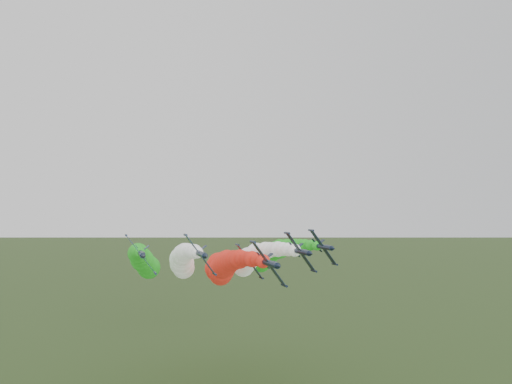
{
  "coord_description": "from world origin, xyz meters",
  "views": [
    {
      "loc": [
        -22.9,
        -92.84,
        54.19
      ],
      "look_at": [
        6.02,
        4.17,
        57.94
      ],
      "focal_mm": 35.0,
      "sensor_mm": 36.0,
      "label": 1
    }
  ],
  "objects_px": {
    "jet_inner_left": "(183,261)",
    "jet_inner_right": "(250,260)",
    "jet_lead": "(225,268)",
    "jet_outer_right": "(269,256)",
    "jet_trail": "(219,266)",
    "jet_outer_left": "(144,261)"
  },
  "relations": [
    {
      "from": "jet_lead",
      "to": "jet_inner_left",
      "type": "distance_m",
      "value": 15.89
    },
    {
      "from": "jet_lead",
      "to": "jet_inner_left",
      "type": "xyz_separation_m",
      "value": [
        -9.64,
        12.6,
        0.82
      ]
    },
    {
      "from": "jet_outer_right",
      "to": "jet_trail",
      "type": "height_order",
      "value": "jet_outer_right"
    },
    {
      "from": "jet_outer_left",
      "to": "jet_outer_right",
      "type": "height_order",
      "value": "jet_outer_right"
    },
    {
      "from": "jet_inner_left",
      "to": "jet_outer_right",
      "type": "height_order",
      "value": "jet_outer_right"
    },
    {
      "from": "jet_inner_left",
      "to": "jet_outer_right",
      "type": "distance_m",
      "value": 29.85
    },
    {
      "from": "jet_inner_left",
      "to": "jet_outer_left",
      "type": "bearing_deg",
      "value": 146.25
    },
    {
      "from": "jet_inner_left",
      "to": "jet_outer_right",
      "type": "bearing_deg",
      "value": 14.74
    },
    {
      "from": "jet_lead",
      "to": "jet_trail",
      "type": "xyz_separation_m",
      "value": [
        4.28,
        27.29,
        -2.41
      ]
    },
    {
      "from": "jet_trail",
      "to": "jet_lead",
      "type": "bearing_deg",
      "value": -98.91
    },
    {
      "from": "jet_outer_right",
      "to": "jet_trail",
      "type": "bearing_deg",
      "value": 154.61
    },
    {
      "from": "jet_outer_left",
      "to": "jet_trail",
      "type": "xyz_separation_m",
      "value": [
        24.53,
        7.6,
        -2.84
      ]
    },
    {
      "from": "jet_lead",
      "to": "jet_outer_right",
      "type": "distance_m",
      "value": 27.9
    },
    {
      "from": "jet_lead",
      "to": "jet_trail",
      "type": "height_order",
      "value": "jet_lead"
    },
    {
      "from": "jet_lead",
      "to": "jet_inner_left",
      "type": "bearing_deg",
      "value": 127.42
    },
    {
      "from": "jet_lead",
      "to": "jet_inner_right",
      "type": "distance_m",
      "value": 15.07
    },
    {
      "from": "jet_lead",
      "to": "jet_outer_right",
      "type": "bearing_deg",
      "value": 46.41
    },
    {
      "from": "jet_outer_right",
      "to": "jet_outer_left",
      "type": "bearing_deg",
      "value": -179.27
    },
    {
      "from": "jet_inner_right",
      "to": "jet_trail",
      "type": "height_order",
      "value": "jet_inner_right"
    },
    {
      "from": "jet_inner_left",
      "to": "jet_inner_right",
      "type": "relative_size",
      "value": 1.0
    },
    {
      "from": "jet_trail",
      "to": "jet_inner_right",
      "type": "bearing_deg",
      "value": -69.96
    },
    {
      "from": "jet_inner_left",
      "to": "jet_outer_left",
      "type": "distance_m",
      "value": 12.77
    }
  ]
}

